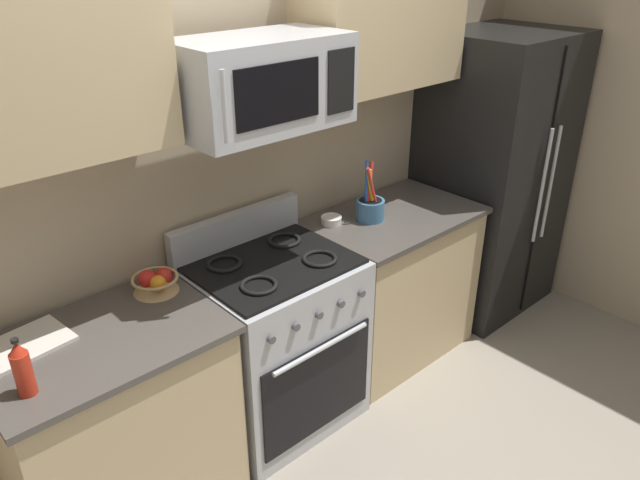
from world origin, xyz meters
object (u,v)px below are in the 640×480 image
Objects in this scene: microwave at (261,83)px; bottle_hot_sauce at (22,369)px; refrigerator at (491,176)px; cutting_board at (21,346)px; range_oven at (275,340)px; utensil_crock at (370,207)px; apple_loose at (164,277)px; prep_bowl at (331,220)px; fruit_basket at (155,283)px.

microwave is 3.30× the size of bottle_hot_sauce.
refrigerator is 3.00m from bottle_hot_sauce.
bottle_hot_sauce is at bearing -104.23° from cutting_board.
bottle_hot_sauce is (-1.18, -0.14, 0.54)m from range_oven.
refrigerator is 5.24× the size of cutting_board.
cutting_board is (-1.84, 0.09, -0.07)m from utensil_crock.
utensil_crock is 1.92m from bottle_hot_sauce.
utensil_crock is at bearing -6.39° from apple_loose.
refrigerator reaches higher than range_oven.
range_oven is 1.86m from refrigerator.
prep_bowl is at bearing 13.24° from microwave.
fruit_basket reaches higher than prep_bowl.
range_oven is 0.72m from prep_bowl.
range_oven is 3.24× the size of utensil_crock.
apple_loose is 1.00m from prep_bowl.
refrigerator is 8.01× the size of bottle_hot_sauce.
range_oven is 0.73m from fruit_basket.
bottle_hot_sauce reaches higher than fruit_basket.
utensil_crock is at bearing 3.99° from range_oven.
cutting_board is (-0.58, -0.03, -0.04)m from fruit_basket.
refrigerator reaches higher than apple_loose.
microwave is 6.56× the size of prep_bowl.
range_oven is 1.31m from bottle_hot_sauce.
fruit_basket is 0.72m from bottle_hot_sauce.
refrigerator is 15.93× the size of prep_bowl.
range_oven reaches higher than cutting_board.
apple_loose is 0.64m from cutting_board.
apple_loose is 0.79m from bottle_hot_sauce.
range_oven is 0.60× the size of refrigerator.
bottle_hot_sauce reaches higher than cutting_board.
prep_bowl is at bearing 0.55° from cutting_board.
range_oven reaches higher than prep_bowl.
cutting_board is (-1.11, 0.14, 0.44)m from range_oven.
fruit_basket is 2.47× the size of apple_loose.
fruit_basket is 1.06m from prep_bowl.
prep_bowl is at bearing -0.53° from fruit_basket.
apple_loose is (-2.28, 0.20, 0.04)m from refrigerator.
fruit_basket reaches higher than cutting_board.
range_oven is 1.45× the size of microwave.
microwave is (-1.81, 0.05, 0.86)m from refrigerator.
bottle_hot_sauce is at bearing -170.17° from prep_bowl.
bottle_hot_sauce is at bearing -174.17° from utensil_crock.
refrigerator is 2.29m from apple_loose.
cutting_board is at bearing 172.98° from range_oven.
microwave is at bearing -178.20° from utensil_crock.
utensil_crock is 1.20m from apple_loose.
fruit_basket is (-2.34, 0.18, 0.04)m from refrigerator.
fruit_basket reaches higher than apple_loose.
microwave reaches higher than range_oven.
utensil_crock reaches higher than prep_bowl.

